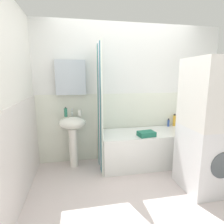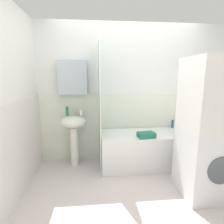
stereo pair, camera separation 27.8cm
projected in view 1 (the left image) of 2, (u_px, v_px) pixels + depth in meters
The scene contains 13 objects.
ground_plane at pixel (149, 198), 2.35m from camera, with size 4.80×5.60×0.04m, color beige.
wall_back_tiled at pixel (122, 97), 3.33m from camera, with size 3.60×0.18×2.40m.
wall_left_tiled at pixel (16, 110), 2.16m from camera, with size 0.07×1.81×2.40m.
sink at pixel (73, 131), 3.03m from camera, with size 0.44×0.34×0.85m.
faucet at pixel (72, 112), 3.06m from camera, with size 0.03×0.12×0.12m.
soap_dispenser at pixel (66, 112), 3.00m from camera, with size 0.05×0.05×0.16m.
toothbrush_cup at pixel (80, 113), 3.08m from camera, with size 0.06×0.06×0.10m, color white.
bathtub at pixel (145, 148), 3.20m from camera, with size 1.55×0.66×0.57m, color silver.
shower_curtain at pixel (100, 109), 2.91m from camera, with size 0.01×0.66×2.00m.
shampoo_bottle at pixel (174, 120), 3.52m from camera, with size 0.05×0.05×0.23m.
lotion_bottle at pixel (168, 123), 3.49m from camera, with size 0.04×0.04×0.15m.
towel_folded at pixel (146, 134), 2.93m from camera, with size 0.26×0.18×0.07m, color #236C54.
washer_dryer_stack at pixel (209, 127), 2.39m from camera, with size 0.60×0.60×1.73m.
Camera 1 is at (-0.87, -1.96, 1.51)m, focal length 29.63 mm.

